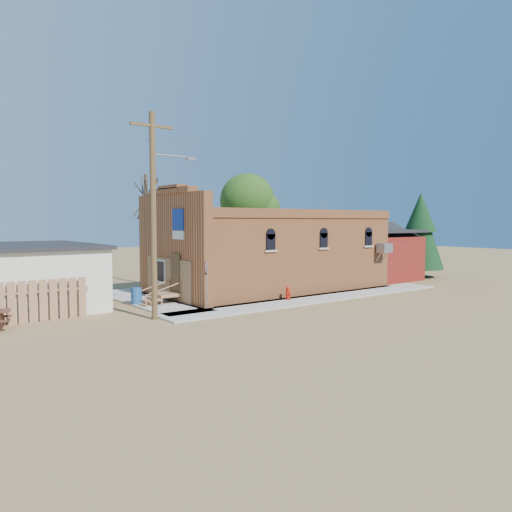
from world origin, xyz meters
TOP-DOWN VIEW (x-y plane):
  - ground at (0.00, 0.00)m, footprint 120.00×120.00m
  - sidewalk_south at (1.50, 0.90)m, footprint 19.00×2.20m
  - sidewalk_west at (-6.30, 6.00)m, footprint 2.60×10.00m
  - brick_bar at (1.64, 5.49)m, footprint 16.40×7.97m
  - red_shed at (11.50, 5.50)m, footprint 5.40×6.40m
  - wood_fence at (-12.80, 3.80)m, footprint 5.20×0.10m
  - utility_pole at (-8.14, 1.20)m, footprint 3.12×0.26m
  - tree_bare_near at (-3.00, 13.00)m, footprint 2.80×2.80m
  - tree_leafy at (6.00, 13.50)m, footprint 4.40×4.40m
  - evergreen_tree at (15.50, 4.00)m, footprint 3.60×3.60m
  - fire_hydrant at (-0.19, 1.46)m, footprint 0.40×0.38m
  - stop_sign at (-5.11, 1.80)m, footprint 0.52×0.45m
  - trash_barrel at (-7.30, 5.14)m, footprint 0.70×0.70m

SIDE VIEW (x-z plane):
  - ground at x=0.00m, z-range 0.00..0.00m
  - sidewalk_south at x=1.50m, z-range 0.00..0.08m
  - sidewalk_west at x=-6.30m, z-range 0.00..0.08m
  - fire_hydrant at x=-0.19m, z-range 0.08..0.78m
  - trash_barrel at x=-7.30m, z-range 0.08..0.91m
  - wood_fence at x=-12.80m, z-range 0.00..1.80m
  - stop_sign at x=-5.11m, z-range 0.70..3.02m
  - red_shed at x=11.50m, z-range 0.12..4.42m
  - brick_bar at x=1.64m, z-range -0.81..5.49m
  - evergreen_tree at x=15.50m, z-range 0.46..6.96m
  - utility_pole at x=-8.14m, z-range 0.27..9.27m
  - tree_leafy at x=6.00m, z-range 1.86..10.01m
  - tree_bare_near at x=-3.00m, z-range 2.14..9.79m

